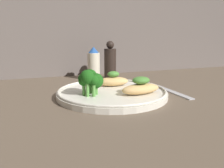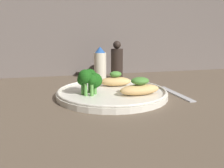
{
  "view_description": "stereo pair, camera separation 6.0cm",
  "coord_description": "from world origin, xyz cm",
  "px_view_note": "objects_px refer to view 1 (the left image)",
  "views": [
    {
      "loc": [
        -20.35,
        -54.89,
        16.16
      ],
      "look_at": [
        0.0,
        0.0,
        3.4
      ],
      "focal_mm": 35.0,
      "sensor_mm": 36.0,
      "label": 1
    },
    {
      "loc": [
        -14.64,
        -56.68,
        16.16
      ],
      "look_at": [
        0.0,
        0.0,
        3.4
      ],
      "focal_mm": 35.0,
      "sensor_mm": 36.0,
      "label": 2
    }
  ],
  "objects_px": {
    "broccoli_bunch": "(90,79)",
    "sauce_bottle": "(94,64)",
    "plate": "(112,92)",
    "pepper_grinder": "(110,62)"
  },
  "relations": [
    {
      "from": "broccoli_bunch",
      "to": "sauce_bottle",
      "type": "bearing_deg",
      "value": 72.35
    },
    {
      "from": "pepper_grinder",
      "to": "plate",
      "type": "bearing_deg",
      "value": -108.73
    },
    {
      "from": "broccoli_bunch",
      "to": "plate",
      "type": "bearing_deg",
      "value": 13.94
    },
    {
      "from": "broccoli_bunch",
      "to": "pepper_grinder",
      "type": "xyz_separation_m",
      "value": [
        0.15,
        0.26,
        0.01
      ]
    },
    {
      "from": "plate",
      "to": "pepper_grinder",
      "type": "height_order",
      "value": "pepper_grinder"
    },
    {
      "from": "plate",
      "to": "pepper_grinder",
      "type": "distance_m",
      "value": 0.26
    },
    {
      "from": "pepper_grinder",
      "to": "broccoli_bunch",
      "type": "bearing_deg",
      "value": -119.86
    },
    {
      "from": "pepper_grinder",
      "to": "sauce_bottle",
      "type": "bearing_deg",
      "value": 180.0
    },
    {
      "from": "plate",
      "to": "sauce_bottle",
      "type": "height_order",
      "value": "sauce_bottle"
    },
    {
      "from": "sauce_bottle",
      "to": "pepper_grinder",
      "type": "relative_size",
      "value": 0.86
    }
  ]
}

